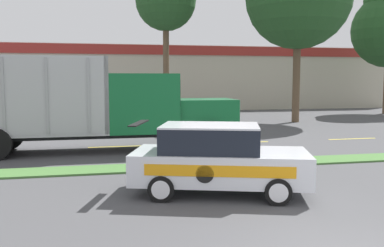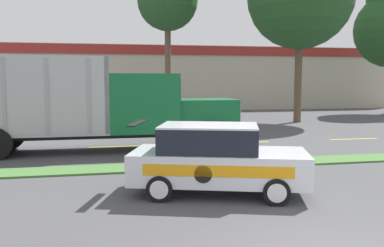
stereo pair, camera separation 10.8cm
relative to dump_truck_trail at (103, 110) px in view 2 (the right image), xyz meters
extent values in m
cube|color=#477538|center=(3.58, -3.64, -1.57)|extent=(120.00, 1.23, 0.06)
cube|color=yellow|center=(0.60, 0.97, -1.59)|extent=(2.40, 0.14, 0.01)
cube|color=yellow|center=(6.00, 0.97, -1.59)|extent=(2.40, 0.14, 0.01)
cube|color=yellow|center=(11.40, 0.97, -1.59)|extent=(2.40, 0.14, 0.01)
cube|color=black|center=(-0.80, 0.00, -0.95)|extent=(12.05, 1.29, 0.18)
cube|color=#146033|center=(4.03, 0.00, -0.24)|extent=(2.39, 1.93, 1.24)
cube|color=#B7B7BC|center=(5.26, 0.00, -0.24)|extent=(0.06, 1.65, 1.05)
cube|color=#146033|center=(1.53, 0.00, 0.26)|extent=(2.60, 2.35, 2.25)
cube|color=black|center=(2.85, 0.00, 0.66)|extent=(0.04, 2.00, 1.01)
cylinder|color=silver|center=(0.13, -0.76, 1.12)|extent=(0.14, 0.14, 1.72)
cube|color=#ADADB2|center=(-3.30, 0.00, -0.80)|extent=(7.06, 2.35, 0.12)
cube|color=#ADADB2|center=(0.15, 0.00, 0.60)|extent=(0.16, 2.35, 2.80)
cube|color=#ADADB2|center=(-3.30, -1.09, 0.60)|extent=(7.06, 0.16, 2.80)
cube|color=#ADADB2|center=(-3.30, 1.10, 0.60)|extent=(7.06, 0.16, 2.80)
cube|color=#99999E|center=(-3.30, -1.19, 0.60)|extent=(0.10, 0.04, 2.66)
cube|color=#99999E|center=(-1.88, -1.19, 0.60)|extent=(0.10, 0.04, 2.66)
cube|color=#99999E|center=(-0.47, -1.19, 0.60)|extent=(0.10, 0.04, 2.66)
cylinder|color=black|center=(4.03, -1.15, -1.04)|extent=(1.12, 0.30, 1.12)
cylinder|color=black|center=(4.03, 1.16, -1.04)|extent=(1.12, 0.30, 1.12)
cylinder|color=black|center=(-3.63, 1.16, -1.04)|extent=(1.12, 0.30, 1.12)
cube|color=silver|center=(2.74, -6.89, -0.93)|extent=(4.58, 3.07, 0.74)
cube|color=black|center=(2.50, -6.82, -0.26)|extent=(2.71, 2.27, 0.60)
cube|color=silver|center=(2.50, -6.82, 0.06)|extent=(2.71, 2.27, 0.04)
cube|color=black|center=(0.84, -6.28, 0.10)|extent=(0.65, 1.48, 0.03)
cube|color=orange|center=(2.45, -7.79, -0.85)|extent=(3.21, 1.05, 0.26)
cylinder|color=black|center=(2.15, -7.69, -0.93)|extent=(0.39, 0.13, 0.41)
cylinder|color=black|center=(3.71, -8.14, -1.30)|extent=(0.64, 0.38, 0.60)
cylinder|color=silver|center=(3.67, -8.25, -1.30)|extent=(0.41, 0.14, 0.42)
cylinder|color=black|center=(4.26, -6.45, -1.30)|extent=(0.64, 0.38, 0.60)
cylinder|color=silver|center=(4.29, -6.35, -1.30)|extent=(0.41, 0.14, 0.42)
cylinder|color=black|center=(1.23, -7.34, -1.30)|extent=(0.64, 0.38, 0.60)
cylinder|color=silver|center=(1.19, -7.44, -1.30)|extent=(0.41, 0.14, 0.42)
cylinder|color=black|center=(1.78, -5.64, -1.30)|extent=(0.64, 0.38, 0.60)
cylinder|color=silver|center=(1.81, -5.54, -1.30)|extent=(0.41, 0.14, 0.42)
cube|color=#BCB29E|center=(8.70, 25.99, 1.26)|extent=(37.14, 12.00, 5.72)
cube|color=maroon|center=(8.70, 19.94, 3.67)|extent=(35.29, 0.10, 0.80)
cylinder|color=brown|center=(4.55, 13.28, 1.93)|extent=(0.42, 0.42, 7.06)
sphere|color=#234C23|center=(4.55, 13.28, 6.62)|extent=(4.22, 4.22, 4.22)
cylinder|color=brown|center=(12.34, 8.87, 1.49)|extent=(0.47, 0.47, 6.18)
camera|label=1|loc=(-0.10, -16.74, 1.17)|focal=40.00mm
camera|label=2|loc=(0.00, -16.76, 1.17)|focal=40.00mm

